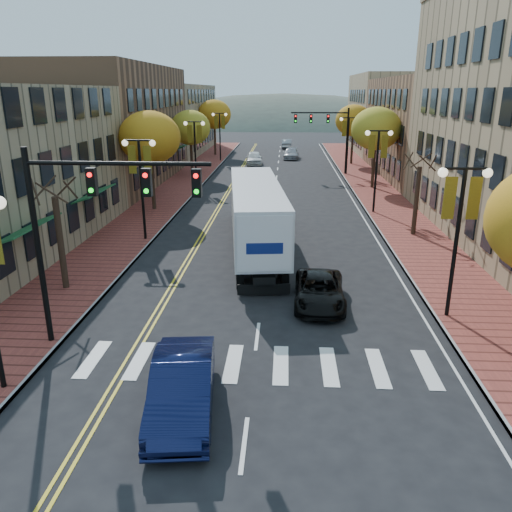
# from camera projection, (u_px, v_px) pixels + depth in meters

# --- Properties ---
(ground) EXTENTS (200.00, 200.00, 0.00)m
(ground) POSITION_uv_depth(u_px,v_px,m) (250.00, 399.00, 14.79)
(ground) COLOR black
(ground) RESTS_ON ground
(sidewalk_left) EXTENTS (4.00, 85.00, 0.15)m
(sidewalk_left) POSITION_uv_depth(u_px,v_px,m) (178.00, 189.00, 46.06)
(sidewalk_left) COLOR brown
(sidewalk_left) RESTS_ON ground
(sidewalk_right) EXTENTS (4.00, 85.00, 0.15)m
(sidewalk_right) POSITION_uv_depth(u_px,v_px,m) (374.00, 191.00, 45.05)
(sidewalk_right) COLOR brown
(sidewalk_right) RESTS_ON ground
(building_left_mid) EXTENTS (12.00, 24.00, 11.00)m
(building_left_mid) POSITION_uv_depth(u_px,v_px,m) (101.00, 126.00, 48.12)
(building_left_mid) COLOR brown
(building_left_mid) RESTS_ON ground
(building_left_far) EXTENTS (12.00, 26.00, 9.50)m
(building_left_far) POSITION_uv_depth(u_px,v_px,m) (162.00, 119.00, 72.04)
(building_left_far) COLOR #9E8966
(building_left_far) RESTS_ON ground
(building_right_mid) EXTENTS (15.00, 24.00, 10.00)m
(building_right_mid) POSITION_uv_depth(u_px,v_px,m) (455.00, 128.00, 51.96)
(building_right_mid) COLOR brown
(building_right_mid) RESTS_ON ground
(building_right_far) EXTENTS (15.00, 20.00, 11.00)m
(building_right_far) POSITION_uv_depth(u_px,v_px,m) (407.00, 114.00, 72.65)
(building_right_far) COLOR #9E8966
(building_right_far) RESTS_ON ground
(tree_left_a) EXTENTS (0.28, 0.28, 4.20)m
(tree_left_a) POSITION_uv_depth(u_px,v_px,m) (61.00, 243.00, 22.17)
(tree_left_a) COLOR #382619
(tree_left_a) RESTS_ON sidewalk_left
(tree_left_b) EXTENTS (4.48, 4.48, 7.21)m
(tree_left_b) POSITION_uv_depth(u_px,v_px,m) (150.00, 138.00, 36.32)
(tree_left_b) COLOR #382619
(tree_left_b) RESTS_ON sidewalk_left
(tree_left_c) EXTENTS (4.16, 4.16, 6.69)m
(tree_left_c) POSITION_uv_depth(u_px,v_px,m) (190.00, 128.00, 51.60)
(tree_left_c) COLOR #382619
(tree_left_c) RESTS_ON sidewalk_left
(tree_left_d) EXTENTS (4.61, 4.61, 7.42)m
(tree_left_d) POSITION_uv_depth(u_px,v_px,m) (214.00, 114.00, 68.48)
(tree_left_d) COLOR #382619
(tree_left_d) RESTS_ON sidewalk_left
(tree_right_b) EXTENTS (0.28, 0.28, 4.20)m
(tree_right_b) POSITION_uv_depth(u_px,v_px,m) (416.00, 201.00, 30.63)
(tree_right_b) COLOR #382619
(tree_right_b) RESTS_ON sidewalk_right
(tree_right_c) EXTENTS (4.48, 4.48, 7.21)m
(tree_right_c) POSITION_uv_depth(u_px,v_px,m) (376.00, 129.00, 44.78)
(tree_right_c) COLOR #382619
(tree_right_c) RESTS_ON sidewalk_right
(tree_right_d) EXTENTS (4.35, 4.35, 7.00)m
(tree_right_d) POSITION_uv_depth(u_px,v_px,m) (354.00, 120.00, 59.99)
(tree_right_d) COLOR #382619
(tree_right_d) RESTS_ON sidewalk_right
(lamp_left_b) EXTENTS (1.96, 0.36, 6.05)m
(lamp_left_b) POSITION_uv_depth(u_px,v_px,m) (141.00, 170.00, 29.02)
(lamp_left_b) COLOR black
(lamp_left_b) RESTS_ON ground
(lamp_left_c) EXTENTS (1.96, 0.36, 6.05)m
(lamp_left_c) POSITION_uv_depth(u_px,v_px,m) (195.00, 141.00, 46.07)
(lamp_left_c) COLOR black
(lamp_left_c) RESTS_ON ground
(lamp_left_d) EXTENTS (1.96, 0.36, 6.05)m
(lamp_left_d) POSITION_uv_depth(u_px,v_px,m) (220.00, 127.00, 63.12)
(lamp_left_d) COLOR black
(lamp_left_d) RESTS_ON ground
(lamp_right_a) EXTENTS (1.96, 0.36, 6.05)m
(lamp_right_a) POSITION_uv_depth(u_px,v_px,m) (460.00, 214.00, 18.70)
(lamp_right_a) COLOR black
(lamp_right_a) RESTS_ON ground
(lamp_right_b) EXTENTS (1.96, 0.36, 6.05)m
(lamp_right_b) POSITION_uv_depth(u_px,v_px,m) (377.00, 155.00, 35.75)
(lamp_right_b) COLOR black
(lamp_right_b) RESTS_ON ground
(lamp_right_c) EXTENTS (1.96, 0.36, 6.05)m
(lamp_right_c) POSITION_uv_depth(u_px,v_px,m) (348.00, 134.00, 52.80)
(lamp_right_c) COLOR black
(lamp_right_c) RESTS_ON ground
(traffic_mast_near) EXTENTS (6.10, 0.35, 7.00)m
(traffic_mast_near) POSITION_uv_depth(u_px,v_px,m) (90.00, 211.00, 16.39)
(traffic_mast_near) COLOR black
(traffic_mast_near) RESTS_ON ground
(traffic_mast_far) EXTENTS (6.10, 0.34, 7.00)m
(traffic_mast_far) POSITION_uv_depth(u_px,v_px,m) (329.00, 128.00, 52.72)
(traffic_mast_far) COLOR black
(traffic_mast_far) RESTS_ON ground
(semi_truck) EXTENTS (4.29, 15.86, 3.92)m
(semi_truck) POSITION_uv_depth(u_px,v_px,m) (255.00, 209.00, 28.39)
(semi_truck) COLOR black
(semi_truck) RESTS_ON ground
(navy_sedan) EXTENTS (2.23, 4.99, 1.59)m
(navy_sedan) POSITION_uv_depth(u_px,v_px,m) (182.00, 387.00, 14.00)
(navy_sedan) COLOR #0D1336
(navy_sedan) RESTS_ON ground
(black_suv) EXTENTS (2.24, 4.58, 1.25)m
(black_suv) POSITION_uv_depth(u_px,v_px,m) (319.00, 291.00, 21.18)
(black_suv) COLOR black
(black_suv) RESTS_ON ground
(car_far_white) EXTENTS (2.28, 4.88, 1.62)m
(car_far_white) POSITION_uv_depth(u_px,v_px,m) (254.00, 158.00, 61.39)
(car_far_white) COLOR white
(car_far_white) RESTS_ON ground
(car_far_silver) EXTENTS (2.20, 4.85, 1.38)m
(car_far_silver) POSITION_uv_depth(u_px,v_px,m) (291.00, 153.00, 66.87)
(car_far_silver) COLOR #9C9BA2
(car_far_silver) RESTS_ON ground
(car_far_oncoming) EXTENTS (1.55, 4.34, 1.42)m
(car_far_oncoming) POSITION_uv_depth(u_px,v_px,m) (287.00, 144.00, 78.94)
(car_far_oncoming) COLOR #999AA0
(car_far_oncoming) RESTS_ON ground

